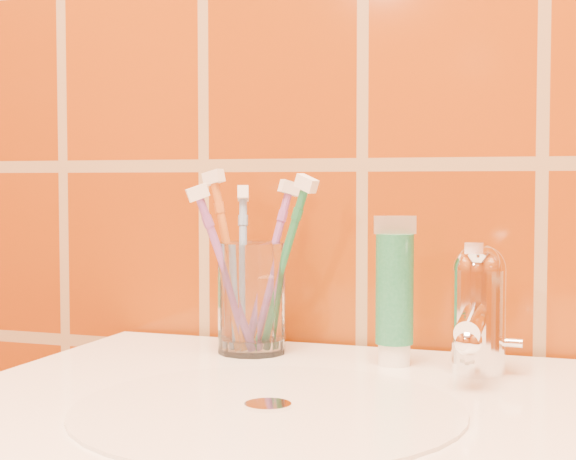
% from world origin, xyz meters
% --- Properties ---
extents(glass_tumbler, '(0.08, 0.08, 0.11)m').
position_xyz_m(glass_tumbler, '(-0.09, 1.12, 0.91)').
color(glass_tumbler, white).
rests_on(glass_tumbler, pedestal_sink).
extents(toothpaste_tube, '(0.04, 0.04, 0.14)m').
position_xyz_m(toothpaste_tube, '(0.06, 1.11, 0.92)').
color(toothpaste_tube, white).
rests_on(toothpaste_tube, pedestal_sink).
extents(faucet, '(0.05, 0.11, 0.12)m').
position_xyz_m(faucet, '(0.14, 1.09, 0.91)').
color(faucet, white).
rests_on(faucet, pedestal_sink).
extents(toothbrush_0, '(0.13, 0.12, 0.18)m').
position_xyz_m(toothbrush_0, '(-0.11, 1.10, 0.93)').
color(toothbrush_0, '#7E489C').
rests_on(toothbrush_0, glass_tumbler).
extents(toothbrush_1, '(0.07, 0.10, 0.18)m').
position_xyz_m(toothbrush_1, '(-0.11, 1.13, 0.93)').
color(toothbrush_1, '#7A9FD9').
rests_on(toothbrush_1, glass_tumbler).
extents(toothbrush_2, '(0.12, 0.11, 0.19)m').
position_xyz_m(toothbrush_2, '(-0.08, 1.14, 0.94)').
color(toothbrush_2, '#8A4BA1').
rests_on(toothbrush_2, glass_tumbler).
extents(toothbrush_3, '(0.09, 0.08, 0.20)m').
position_xyz_m(toothbrush_3, '(-0.12, 1.12, 0.94)').
color(toothbrush_3, '#C46722').
rests_on(toothbrush_3, glass_tumbler).
extents(toothbrush_4, '(0.13, 0.12, 0.19)m').
position_xyz_m(toothbrush_4, '(-0.06, 1.12, 0.94)').
color(toothbrush_4, '#1D6E44').
rests_on(toothbrush_4, glass_tumbler).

